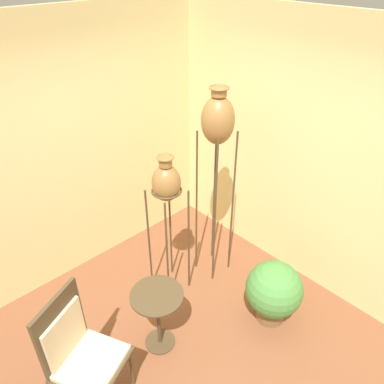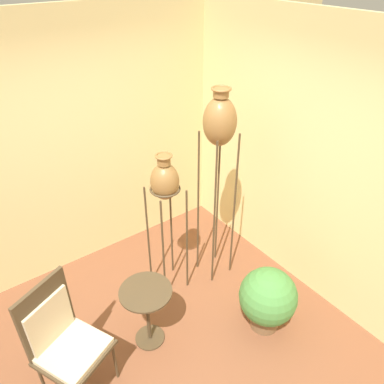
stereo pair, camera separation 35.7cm
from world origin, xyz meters
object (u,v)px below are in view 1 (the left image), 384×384
Objects in this scene: vase_stand_tall at (218,125)px; potted_plant at (274,291)px; vase_stand_medium at (166,187)px; chair at (79,350)px; side_table at (158,309)px.

vase_stand_tall is 3.16× the size of potted_plant.
vase_stand_tall is at bearing -11.88° from vase_stand_medium.
chair is at bearing 162.30° from potted_plant.
chair is (-1.78, -0.34, -1.14)m from vase_stand_tall.
side_table is 1.11m from potted_plant.
side_table is 0.96× the size of potted_plant.
vase_stand_medium is (-0.53, 0.11, -0.47)m from vase_stand_tall.
side_table is (-0.53, -0.47, -0.80)m from vase_stand_medium.
side_table is (-1.06, -0.35, -1.28)m from vase_stand_tall.
vase_stand_medium is at bearing 113.93° from potted_plant.
vase_stand_tall reaches higher than chair.
chair is at bearing 178.83° from side_table.
side_table is at bearing 151.56° from potted_plant.
vase_stand_tall is at bearing 84.10° from potted_plant.
side_table is (0.72, -0.01, -0.13)m from chair.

